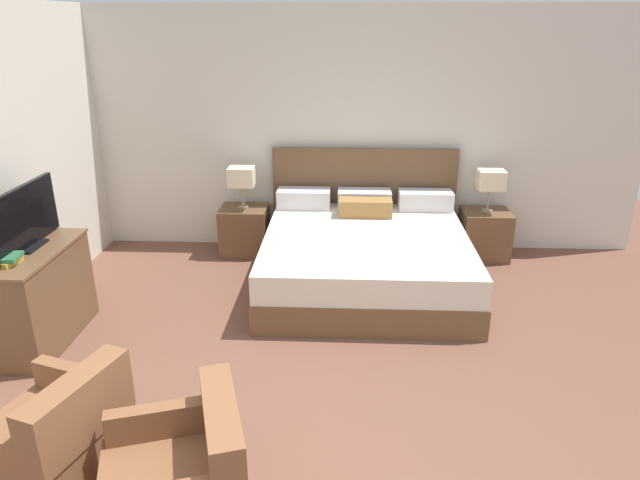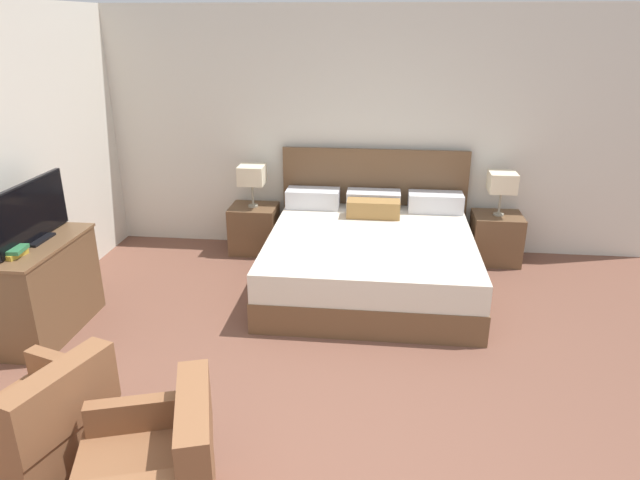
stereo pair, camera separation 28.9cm
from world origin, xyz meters
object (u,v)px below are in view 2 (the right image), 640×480
at_px(table_lamp_left, 252,175).
at_px(armchair_by_window, 40,432).
at_px(nightstand_right, 496,238).
at_px(dresser, 40,287).
at_px(book_blue_cover, 12,250).
at_px(table_lamp_right, 502,183).
at_px(book_red_cover, 9,254).
at_px(bed, 370,256).
at_px(tv, 31,213).
at_px(nightstand_left, 254,229).

xyz_separation_m(table_lamp_left, armchair_by_window, (-0.46, -3.51, -0.60)).
xyz_separation_m(nightstand_right, dresser, (-4.03, -1.98, 0.15)).
bearing_deg(armchair_by_window, book_blue_cover, 124.87).
distance_m(table_lamp_right, book_red_cover, 4.62).
xyz_separation_m(bed, tv, (-2.69, -1.18, 0.73)).
xyz_separation_m(nightstand_left, book_red_cover, (-1.37, -2.24, 0.55)).
height_order(dresser, tv, tv).
distance_m(bed, nightstand_left, 1.52).
xyz_separation_m(nightstand_left, armchair_by_window, (-0.46, -3.51, 0.02)).
relative_size(table_lamp_right, book_blue_cover, 2.53).
bearing_deg(book_red_cover, nightstand_right, 29.02).
xyz_separation_m(nightstand_right, tv, (-4.03, -1.92, 0.77)).
height_order(nightstand_left, armchair_by_window, armchair_by_window).
height_order(bed, nightstand_left, bed).
xyz_separation_m(nightstand_right, table_lamp_right, (0.00, 0.00, 0.62)).
relative_size(bed, table_lamp_left, 4.49).
bearing_deg(nightstand_right, book_blue_cover, -150.81).
bearing_deg(nightstand_right, dresser, -153.80).
bearing_deg(armchair_by_window, tv, 119.35).
relative_size(book_red_cover, book_blue_cover, 1.08).
distance_m(dresser, book_red_cover, 0.48).
distance_m(table_lamp_right, armchair_by_window, 4.74).
bearing_deg(nightstand_right, table_lamp_left, 179.97).
bearing_deg(book_red_cover, table_lamp_left, 58.55).
relative_size(tv, armchair_by_window, 1.10).
xyz_separation_m(dresser, tv, (0.00, 0.06, 0.62)).
distance_m(table_lamp_left, table_lamp_right, 2.67).
bearing_deg(table_lamp_left, nightstand_left, -90.00).
xyz_separation_m(nightstand_left, tv, (-1.36, -1.92, 0.77)).
xyz_separation_m(book_red_cover, armchair_by_window, (0.91, -1.27, -0.54)).
distance_m(book_red_cover, armchair_by_window, 1.65).
xyz_separation_m(table_lamp_left, tv, (-1.36, -1.92, 0.15)).
bearing_deg(bed, book_blue_cover, -150.61).
height_order(nightstand_left, book_blue_cover, book_blue_cover).
bearing_deg(table_lamp_left, bed, -28.85).
xyz_separation_m(nightstand_left, book_blue_cover, (-1.34, -2.24, 0.59)).
xyz_separation_m(table_lamp_right, book_blue_cover, (-4.01, -2.24, -0.03)).
height_order(nightstand_left, table_lamp_right, table_lamp_right).
distance_m(nightstand_right, table_lamp_left, 2.74).
bearing_deg(nightstand_right, table_lamp_right, 90.00).
bearing_deg(book_blue_cover, table_lamp_left, 59.10).
distance_m(table_lamp_right, dresser, 4.52).
height_order(table_lamp_left, book_red_cover, table_lamp_left).
distance_m(bed, armchair_by_window, 3.31).
distance_m(dresser, tv, 0.63).
relative_size(table_lamp_right, book_red_cover, 2.34).
height_order(dresser, book_blue_cover, book_blue_cover).
bearing_deg(dresser, nightstand_left, 55.59).
distance_m(nightstand_right, tv, 4.53).
height_order(nightstand_left, table_lamp_left, table_lamp_left).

